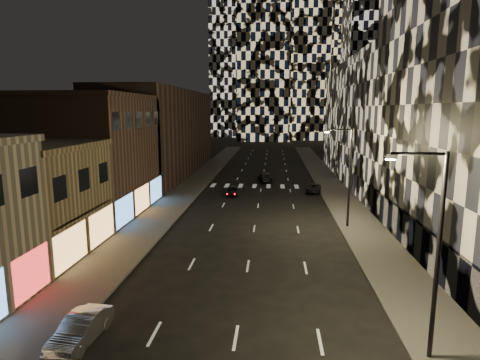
% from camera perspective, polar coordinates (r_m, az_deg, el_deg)
% --- Properties ---
extents(sidewalk_left, '(4.00, 120.00, 0.15)m').
position_cam_1_polar(sidewalk_left, '(58.75, -6.72, -0.63)').
color(sidewalk_left, '#47443F').
rests_on(sidewalk_left, ground).
extents(sidewalk_right, '(4.00, 120.00, 0.15)m').
position_cam_1_polar(sidewalk_right, '(58.17, 12.97, -0.93)').
color(sidewalk_right, '#47443F').
rests_on(sidewalk_right, ground).
extents(curb_left, '(0.20, 120.00, 0.15)m').
position_cam_1_polar(curb_left, '(58.37, -4.70, -0.67)').
color(curb_left, '#4C4C47').
rests_on(curb_left, ground).
extents(curb_right, '(0.20, 120.00, 0.15)m').
position_cam_1_polar(curb_right, '(57.91, 10.91, -0.90)').
color(curb_right, '#4C4C47').
rests_on(curb_right, ground).
extents(retail_tan, '(10.00, 10.00, 8.00)m').
position_cam_1_polar(retail_tan, '(33.99, -28.69, -2.82)').
color(retail_tan, '#857050').
rests_on(retail_tan, ground).
extents(retail_brown, '(10.00, 15.00, 12.00)m').
position_cam_1_polar(retail_brown, '(44.47, -20.08, 3.16)').
color(retail_brown, '#4A332A').
rests_on(retail_brown, ground).
extents(retail_filler_left, '(10.00, 40.00, 14.00)m').
position_cam_1_polar(retail_filler_left, '(69.24, -10.90, 6.63)').
color(retail_filler_left, '#4A332A').
rests_on(retail_filler_left, ground).
extents(midrise_base, '(0.60, 25.00, 3.00)m').
position_cam_1_polar(midrise_base, '(34.12, 22.91, -6.66)').
color(midrise_base, '#383838').
rests_on(midrise_base, ground).
extents(midrise_filler_right, '(16.00, 40.00, 18.00)m').
position_cam_1_polar(midrise_filler_right, '(66.17, 21.10, 7.74)').
color(midrise_filler_right, '#232326').
rests_on(midrise_filler_right, ground).
extents(tower_center_low, '(18.00, 18.00, 95.00)m').
position_cam_1_polar(tower_center_low, '(151.14, 3.61, 23.98)').
color(tower_center_low, black).
rests_on(tower_center_low, ground).
extents(streetlight_near, '(2.55, 0.25, 9.00)m').
position_cam_1_polar(streetlight_near, '(18.66, 25.77, -8.00)').
color(streetlight_near, black).
rests_on(streetlight_near, sidewalk_right).
extents(streetlight_far, '(2.55, 0.25, 9.00)m').
position_cam_1_polar(streetlight_far, '(37.56, 15.01, 1.28)').
color(streetlight_far, black).
rests_on(streetlight_far, sidewalk_right).
extents(car_silver_parked, '(1.68, 4.11, 1.32)m').
position_cam_1_polar(car_silver_parked, '(21.34, -21.74, -19.14)').
color(car_silver_parked, gray).
rests_on(car_silver_parked, ground).
extents(car_dark_midlane, '(1.68, 3.68, 1.22)m').
position_cam_1_polar(car_dark_midlane, '(51.19, -1.08, -1.52)').
color(car_dark_midlane, black).
rests_on(car_dark_midlane, ground).
extents(car_dark_oncoming, '(2.48, 4.89, 1.36)m').
position_cam_1_polar(car_dark_oncoming, '(61.12, 3.66, 0.40)').
color(car_dark_oncoming, black).
rests_on(car_dark_oncoming, ground).
extents(car_dark_rightlane, '(2.36, 4.20, 1.11)m').
position_cam_1_polar(car_dark_rightlane, '(53.76, 10.42, -1.20)').
color(car_dark_rightlane, black).
rests_on(car_dark_rightlane, ground).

